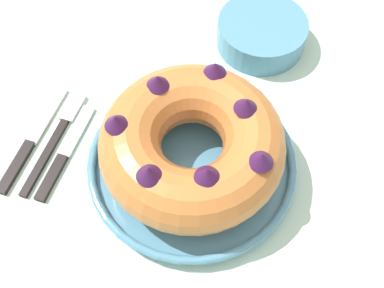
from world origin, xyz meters
TOP-DOWN VIEW (x-y plane):
  - ground_plane at (0.00, 0.00)m, footprint 8.00×8.00m
  - dining_table at (0.00, 0.00)m, footprint 1.24×1.24m
  - serving_dish at (-0.02, -0.01)m, footprint 0.31×0.31m
  - bundt_cake at (-0.02, -0.01)m, footprint 0.26×0.26m
  - fork at (-0.24, -0.03)m, footprint 0.02×0.19m
  - serving_knife at (-0.27, -0.06)m, footprint 0.02×0.20m
  - cake_knife at (-0.21, -0.06)m, footprint 0.02×0.17m
  - side_bowl at (0.02, 0.26)m, footprint 0.15×0.15m

SIDE VIEW (x-z plane):
  - ground_plane at x=0.00m, z-range 0.00..0.00m
  - dining_table at x=0.00m, z-range 0.30..1.07m
  - serving_knife at x=-0.27m, z-range 0.77..0.78m
  - fork at x=-0.24m, z-range 0.77..0.78m
  - cake_knife at x=-0.21m, z-range 0.77..0.78m
  - serving_dish at x=-0.02m, z-range 0.77..0.80m
  - side_bowl at x=0.02m, z-range 0.77..0.82m
  - bundt_cake at x=-0.02m, z-range 0.79..0.89m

